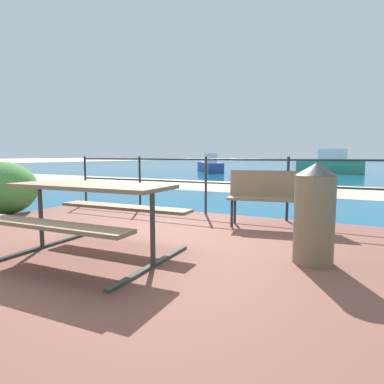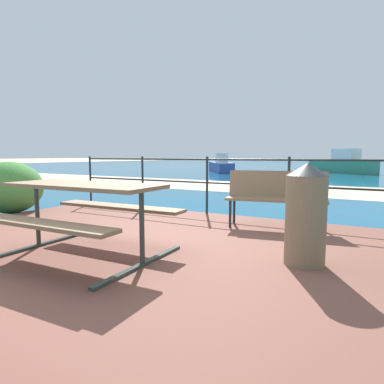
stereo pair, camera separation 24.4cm
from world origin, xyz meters
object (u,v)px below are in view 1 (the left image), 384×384
object	(u,v)px
park_bench	(277,193)
boat_mid	(327,164)
boat_near	(209,166)
picnic_table	(91,202)
trash_bin	(314,213)

from	to	relation	value
park_bench	boat_mid	bearing A→B (deg)	81.80
boat_near	picnic_table	bearing A→B (deg)	166.34
boat_near	boat_mid	size ratio (longest dim) A/B	1.07
picnic_table	boat_near	bearing A→B (deg)	108.30
park_bench	boat_mid	world-z (taller)	boat_mid
picnic_table	trash_bin	xyz separation A→B (m)	(2.14, 0.83, -0.08)
park_bench	trash_bin	size ratio (longest dim) A/B	1.50
picnic_table	boat_near	distance (m)	19.96
park_bench	trash_bin	xyz separation A→B (m)	(0.70, -1.58, -0.01)
park_bench	boat_mid	size ratio (longest dim) A/B	0.32
boat_mid	trash_bin	bearing A→B (deg)	134.86
boat_mid	picnic_table	bearing A→B (deg)	128.98
picnic_table	boat_near	xyz separation A→B (m)	(-6.69, 18.80, -0.21)
trash_bin	boat_near	xyz separation A→B (m)	(-8.83, 17.98, -0.13)
trash_bin	boat_mid	xyz separation A→B (m)	(-1.30, 20.52, -0.00)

